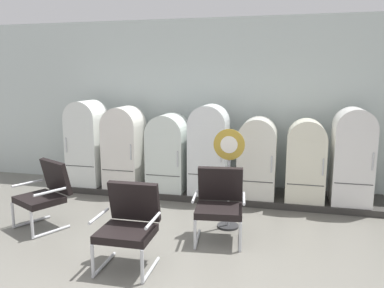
{
  "coord_description": "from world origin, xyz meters",
  "views": [
    {
      "loc": [
        1.33,
        -3.73,
        2.23
      ],
      "look_at": [
        -0.27,
        2.75,
        1.02
      ],
      "focal_mm": 35.93,
      "sensor_mm": 36.0,
      "label": 1
    }
  ],
  "objects_px": {
    "armchair_left": "(46,191)",
    "refrigerator_1": "(124,145)",
    "refrigerator_2": "(168,150)",
    "refrigerator_4": "(257,155)",
    "sign_stand": "(229,181)",
    "refrigerator_5": "(306,158)",
    "refrigerator_6": "(352,153)",
    "refrigerator_0": "(87,140)",
    "armchair_right": "(219,201)",
    "armchair_center": "(129,222)",
    "refrigerator_3": "(209,147)"
  },
  "relations": [
    {
      "from": "armchair_left",
      "to": "refrigerator_1",
      "type": "bearing_deg",
      "value": 77.3
    },
    {
      "from": "refrigerator_2",
      "to": "refrigerator_4",
      "type": "distance_m",
      "value": 1.63
    },
    {
      "from": "refrigerator_1",
      "to": "sign_stand",
      "type": "height_order",
      "value": "refrigerator_1"
    },
    {
      "from": "armchair_left",
      "to": "sign_stand",
      "type": "height_order",
      "value": "sign_stand"
    },
    {
      "from": "refrigerator_5",
      "to": "sign_stand",
      "type": "relative_size",
      "value": 0.94
    },
    {
      "from": "refrigerator_6",
      "to": "armchair_left",
      "type": "bearing_deg",
      "value": -157.09
    },
    {
      "from": "refrigerator_0",
      "to": "armchair_right",
      "type": "relative_size",
      "value": 1.67
    },
    {
      "from": "refrigerator_1",
      "to": "armchair_left",
      "type": "relative_size",
      "value": 1.56
    },
    {
      "from": "armchair_center",
      "to": "sign_stand",
      "type": "distance_m",
      "value": 1.71
    },
    {
      "from": "refrigerator_2",
      "to": "armchair_left",
      "type": "relative_size",
      "value": 1.44
    },
    {
      "from": "refrigerator_0",
      "to": "armchair_left",
      "type": "relative_size",
      "value": 1.67
    },
    {
      "from": "refrigerator_0",
      "to": "refrigerator_6",
      "type": "bearing_deg",
      "value": 0.0
    },
    {
      "from": "refrigerator_0",
      "to": "refrigerator_1",
      "type": "distance_m",
      "value": 0.77
    },
    {
      "from": "refrigerator_4",
      "to": "armchair_right",
      "type": "distance_m",
      "value": 1.8
    },
    {
      "from": "armchair_right",
      "to": "refrigerator_3",
      "type": "bearing_deg",
      "value": 106.22
    },
    {
      "from": "armchair_left",
      "to": "refrigerator_3",
      "type": "bearing_deg",
      "value": 41.91
    },
    {
      "from": "refrigerator_6",
      "to": "armchair_right",
      "type": "relative_size",
      "value": 1.63
    },
    {
      "from": "refrigerator_6",
      "to": "refrigerator_4",
      "type": "bearing_deg",
      "value": 179.0
    },
    {
      "from": "refrigerator_0",
      "to": "refrigerator_1",
      "type": "height_order",
      "value": "refrigerator_0"
    },
    {
      "from": "refrigerator_5",
      "to": "armchair_right",
      "type": "distance_m",
      "value": 2.08
    },
    {
      "from": "refrigerator_1",
      "to": "refrigerator_6",
      "type": "bearing_deg",
      "value": 0.05
    },
    {
      "from": "refrigerator_0",
      "to": "refrigerator_3",
      "type": "distance_m",
      "value": 2.42
    },
    {
      "from": "refrigerator_6",
      "to": "armchair_right",
      "type": "height_order",
      "value": "refrigerator_6"
    },
    {
      "from": "refrigerator_1",
      "to": "sign_stand",
      "type": "relative_size",
      "value": 1.04
    },
    {
      "from": "refrigerator_1",
      "to": "refrigerator_4",
      "type": "xyz_separation_m",
      "value": [
        2.5,
        0.03,
        -0.08
      ]
    },
    {
      "from": "sign_stand",
      "to": "refrigerator_5",
      "type": "bearing_deg",
      "value": 48.56
    },
    {
      "from": "refrigerator_2",
      "to": "armchair_left",
      "type": "height_order",
      "value": "refrigerator_2"
    },
    {
      "from": "refrigerator_5",
      "to": "armchair_right",
      "type": "height_order",
      "value": "refrigerator_5"
    },
    {
      "from": "refrigerator_0",
      "to": "refrigerator_2",
      "type": "relative_size",
      "value": 1.16
    },
    {
      "from": "refrigerator_3",
      "to": "refrigerator_5",
      "type": "xyz_separation_m",
      "value": [
        1.67,
        0.0,
        -0.12
      ]
    },
    {
      "from": "refrigerator_4",
      "to": "refrigerator_5",
      "type": "bearing_deg",
      "value": -3.84
    },
    {
      "from": "armchair_left",
      "to": "armchair_center",
      "type": "relative_size",
      "value": 1.0
    },
    {
      "from": "refrigerator_1",
      "to": "refrigerator_2",
      "type": "height_order",
      "value": "refrigerator_1"
    },
    {
      "from": "refrigerator_2",
      "to": "sign_stand",
      "type": "height_order",
      "value": "refrigerator_2"
    },
    {
      "from": "refrigerator_1",
      "to": "refrigerator_4",
      "type": "height_order",
      "value": "refrigerator_1"
    },
    {
      "from": "refrigerator_6",
      "to": "sign_stand",
      "type": "relative_size",
      "value": 1.08
    },
    {
      "from": "refrigerator_3",
      "to": "sign_stand",
      "type": "height_order",
      "value": "refrigerator_3"
    },
    {
      "from": "refrigerator_2",
      "to": "armchair_right",
      "type": "relative_size",
      "value": 1.44
    },
    {
      "from": "refrigerator_3",
      "to": "refrigerator_2",
      "type": "bearing_deg",
      "value": 175.81
    },
    {
      "from": "refrigerator_1",
      "to": "armchair_center",
      "type": "bearing_deg",
      "value": -65.31
    },
    {
      "from": "refrigerator_5",
      "to": "refrigerator_2",
      "type": "bearing_deg",
      "value": 178.75
    },
    {
      "from": "armchair_left",
      "to": "sign_stand",
      "type": "distance_m",
      "value": 2.7
    },
    {
      "from": "refrigerator_0",
      "to": "armchair_left",
      "type": "xyz_separation_m",
      "value": [
        0.34,
        -1.89,
        -0.44
      ]
    },
    {
      "from": "refrigerator_5",
      "to": "armchair_right",
      "type": "bearing_deg",
      "value": -125.1
    },
    {
      "from": "refrigerator_4",
      "to": "refrigerator_6",
      "type": "relative_size",
      "value": 0.87
    },
    {
      "from": "refrigerator_3",
      "to": "refrigerator_6",
      "type": "height_order",
      "value": "refrigerator_3"
    },
    {
      "from": "refrigerator_5",
      "to": "sign_stand",
      "type": "bearing_deg",
      "value": -131.44
    },
    {
      "from": "armchair_left",
      "to": "refrigerator_2",
      "type": "bearing_deg",
      "value": 55.97
    },
    {
      "from": "refrigerator_6",
      "to": "armchair_center",
      "type": "bearing_deg",
      "value": -136.16
    },
    {
      "from": "refrigerator_3",
      "to": "refrigerator_0",
      "type": "bearing_deg",
      "value": 179.26
    }
  ]
}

